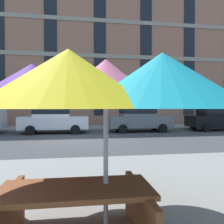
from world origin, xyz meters
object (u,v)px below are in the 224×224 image
object	(u,v)px
sedan_black	(217,118)
picnic_table	(76,211)
sedan_gray	(139,118)
patio_umbrella	(106,86)
sedan_white	(53,119)

from	to	relation	value
sedan_black	picnic_table	size ratio (longest dim) A/B	2.41
sedan_gray	patio_umbrella	xyz separation A→B (m)	(-4.03, -12.70, 1.02)
patio_umbrella	sedan_white	bearing A→B (deg)	98.00
patio_umbrella	picnic_table	bearing A→B (deg)	-165.94
sedan_white	sedan_gray	bearing A→B (deg)	0.00
sedan_white	sedan_black	xyz separation A→B (m)	(11.80, 0.00, 0.00)
sedan_gray	sedan_black	size ratio (longest dim) A/B	1.00
sedan_gray	picnic_table	distance (m)	13.53
sedan_white	sedan_gray	distance (m)	5.81
sedan_gray	patio_umbrella	world-z (taller)	patio_umbrella
sedan_white	patio_umbrella	world-z (taller)	patio_umbrella
picnic_table	patio_umbrella	bearing A→B (deg)	14.06
sedan_black	picnic_table	distance (m)	16.48
sedan_white	patio_umbrella	size ratio (longest dim) A/B	1.34
patio_umbrella	sedan_black	bearing A→B (deg)	51.74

